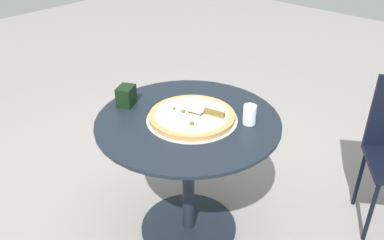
% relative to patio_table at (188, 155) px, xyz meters
% --- Properties ---
extents(ground_plane, '(10.00, 10.00, 0.00)m').
position_rel_patio_table_xyz_m(ground_plane, '(0.00, 0.00, -0.52)').
color(ground_plane, gray).
extents(patio_table, '(0.93, 0.93, 0.74)m').
position_rel_patio_table_xyz_m(patio_table, '(0.00, 0.00, 0.00)').
color(patio_table, black).
rests_on(patio_table, ground).
extents(pizza_on_tray, '(0.46, 0.46, 0.05)m').
position_rel_patio_table_xyz_m(pizza_on_tray, '(-0.01, 0.02, 0.24)').
color(pizza_on_tray, silver).
rests_on(pizza_on_tray, patio_table).
extents(pizza_server, '(0.10, 0.22, 0.02)m').
position_rel_patio_table_xyz_m(pizza_server, '(-0.05, 0.07, 0.28)').
color(pizza_server, silver).
rests_on(pizza_server, pizza_on_tray).
extents(drinking_cup, '(0.06, 0.06, 0.10)m').
position_rel_patio_table_xyz_m(drinking_cup, '(-0.17, 0.25, 0.27)').
color(drinking_cup, white).
rests_on(drinking_cup, patio_table).
extents(napkin_dispenser, '(0.13, 0.11, 0.11)m').
position_rel_patio_table_xyz_m(napkin_dispenser, '(0.11, -0.35, 0.28)').
color(napkin_dispenser, black).
rests_on(napkin_dispenser, patio_table).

